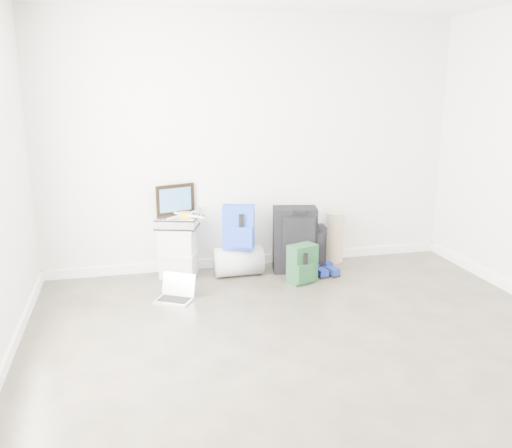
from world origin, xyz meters
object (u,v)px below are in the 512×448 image
object	(u,v)px
briefcase	(177,222)
large_suitcase	(295,240)
carry_on	(310,249)
laptop	(176,294)
boxes_stack	(178,252)
duffel_bag	(239,261)

from	to	relation	value
briefcase	large_suitcase	world-z (taller)	large_suitcase
large_suitcase	carry_on	xyz separation A→B (m)	(0.16, -0.05, -0.10)
briefcase	large_suitcase	distance (m)	1.27
carry_on	laptop	xyz separation A→B (m)	(-1.48, -0.46, -0.20)
briefcase	carry_on	bearing A→B (deg)	11.14
boxes_stack	carry_on	distance (m)	1.41
duffel_bag	large_suitcase	world-z (taller)	large_suitcase
boxes_stack	large_suitcase	bearing A→B (deg)	13.98
large_suitcase	carry_on	distance (m)	0.19
boxes_stack	carry_on	world-z (taller)	boxes_stack
briefcase	large_suitcase	bearing A→B (deg)	12.31
briefcase	laptop	distance (m)	0.84
briefcase	large_suitcase	xyz separation A→B (m)	(1.24, -0.14, -0.23)
boxes_stack	duffel_bag	bearing A→B (deg)	8.68
boxes_stack	large_suitcase	world-z (taller)	large_suitcase
large_suitcase	carry_on	world-z (taller)	large_suitcase
large_suitcase	laptop	xyz separation A→B (m)	(-1.33, -0.51, -0.30)
briefcase	carry_on	distance (m)	1.44
boxes_stack	laptop	bearing A→B (deg)	-77.69
duffel_bag	carry_on	bearing A→B (deg)	-4.79
laptop	briefcase	bearing A→B (deg)	112.27
large_suitcase	duffel_bag	bearing A→B (deg)	-169.56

